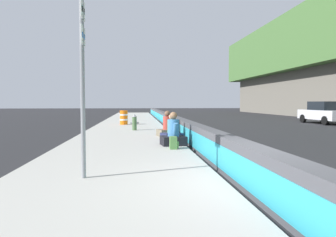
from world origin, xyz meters
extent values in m
plane|color=#232326|center=(0.00, 0.00, 0.00)|extent=(160.00, 160.00, 0.00)
cube|color=#A8A59E|center=(0.00, 2.65, 0.07)|extent=(80.00, 4.40, 0.14)
cube|color=#47474C|center=(0.00, 0.00, 0.42)|extent=(76.00, 0.44, 0.85)
cube|color=teal|center=(0.00, 0.23, 0.38)|extent=(74.48, 0.01, 0.54)
cylinder|color=gray|center=(0.84, 3.20, 1.94)|extent=(0.09, 0.09, 3.60)
cube|color=white|center=(0.84, 3.18, 3.44)|extent=(0.44, 0.02, 0.36)
cube|color=black|center=(0.84, 3.16, 3.44)|extent=(0.30, 0.01, 0.10)
cube|color=white|center=(0.84, 3.18, 2.94)|extent=(0.44, 0.02, 0.36)
cube|color=#1956AD|center=(0.84, 3.16, 2.94)|extent=(0.30, 0.01, 0.10)
cylinder|color=#47663D|center=(11.28, 2.27, 0.50)|extent=(0.24, 0.24, 0.72)
cone|color=gray|center=(11.28, 2.27, 0.94)|extent=(0.26, 0.26, 0.16)
cylinder|color=gray|center=(11.28, 2.10, 0.54)|extent=(0.10, 0.12, 0.10)
cylinder|color=gray|center=(11.28, 2.44, 0.54)|extent=(0.10, 0.12, 0.10)
cube|color=black|center=(5.31, 0.87, 0.30)|extent=(0.82, 0.92, 0.31)
cylinder|color=#427FB7|center=(5.31, 0.87, 0.75)|extent=(0.40, 0.40, 0.59)
sphere|color=#8E6647|center=(5.31, 0.87, 1.18)|extent=(0.26, 0.26, 0.26)
cylinder|color=#427FB7|center=(5.53, 0.89, 0.69)|extent=(0.32, 0.18, 0.52)
cylinder|color=#427FB7|center=(5.09, 0.84, 0.69)|extent=(0.32, 0.18, 0.52)
cube|color=#23284C|center=(6.77, 0.76, 0.28)|extent=(0.85, 0.92, 0.28)
cylinder|color=#4C8951|center=(6.77, 0.76, 0.69)|extent=(0.36, 0.36, 0.53)
sphere|color=tan|center=(6.77, 0.76, 1.07)|extent=(0.24, 0.24, 0.24)
cylinder|color=#4C8951|center=(6.96, 0.82, 0.64)|extent=(0.30, 0.21, 0.47)
cylinder|color=#4C8951|center=(6.59, 0.69, 0.64)|extent=(0.30, 0.21, 0.47)
cube|color=#706651|center=(8.21, 0.79, 0.29)|extent=(0.89, 0.98, 0.30)
cylinder|color=#AD3D33|center=(8.21, 0.79, 0.73)|extent=(0.39, 0.39, 0.57)
sphere|color=brown|center=(8.21, 0.79, 1.14)|extent=(0.25, 0.25, 0.25)
cylinder|color=#AD3D33|center=(8.41, 0.85, 0.67)|extent=(0.32, 0.21, 0.50)
cylinder|color=#AD3D33|center=(8.00, 0.73, 0.67)|extent=(0.32, 0.21, 0.50)
cube|color=#4C7A3D|center=(4.44, 0.98, 0.34)|extent=(0.32, 0.22, 0.40)
cube|color=#4C7A3D|center=(4.44, 0.84, 0.28)|extent=(0.22, 0.06, 0.20)
cylinder|color=orange|center=(15.56, 3.02, 0.61)|extent=(0.52, 0.52, 0.95)
cylinder|color=white|center=(15.56, 3.02, 0.80)|extent=(0.54, 0.54, 0.10)
cylinder|color=white|center=(15.56, 3.02, 0.47)|extent=(0.54, 0.54, 0.10)
cube|color=silver|center=(16.83, -12.15, 0.69)|extent=(4.53, 1.87, 0.72)
cube|color=black|center=(16.73, -12.15, 1.38)|extent=(2.22, 1.65, 0.66)
cylinder|color=black|center=(18.26, -11.27, 0.33)|extent=(0.66, 0.23, 0.66)
cylinder|color=black|center=(18.28, -12.99, 0.33)|extent=(0.66, 0.23, 0.66)
cylinder|color=black|center=(15.38, -11.31, 0.33)|extent=(0.66, 0.23, 0.66)
camera|label=1|loc=(-5.36, 2.14, 1.65)|focal=32.87mm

